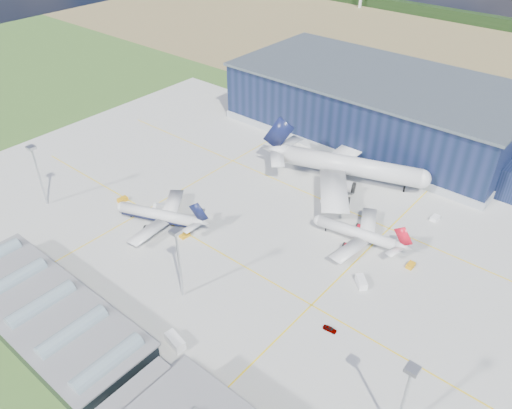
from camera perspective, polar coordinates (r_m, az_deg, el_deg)
name	(u,v)px	position (r m, az deg, el deg)	size (l,w,h in m)	color
ground	(229,231)	(164.70, -3.13, -3.00)	(600.00, 600.00, 0.00)	#385921
apron	(249,217)	(170.57, -0.86, -1.42)	(220.00, 160.00, 0.08)	#A6A7A1
farmland	(474,60)	(341.76, 23.62, 14.85)	(600.00, 220.00, 0.01)	olive
hangar	(381,109)	(226.26, 14.07, 10.53)	(145.00, 62.00, 26.10)	#0F1A34
glass_concourse	(52,319)	(141.23, -22.33, -12.04)	(78.00, 23.00, 8.60)	black
light_mast_west	(36,166)	(184.31, -23.81, 4.02)	(2.60, 2.60, 23.00)	silver
light_mast_center	(178,253)	(133.48, -8.91, -5.48)	(2.60, 2.60, 23.00)	silver
light_mast_east	(406,392)	(107.67, 16.77, -19.85)	(2.60, 2.60, 23.00)	silver
airliner_navy	(157,210)	(167.62, -11.20, -0.57)	(34.30, 33.56, 11.19)	silver
airliner_red	(357,228)	(160.04, 11.46, -2.62)	(32.94, 32.23, 10.74)	silver
airliner_widebody	(352,157)	(187.35, 10.89, 5.35)	(65.15, 63.74, 21.25)	silver
gse_tug_a	(123,200)	(184.10, -15.00, 0.53)	(2.16, 3.53, 1.47)	orange
gse_tug_b	(184,235)	(163.10, -8.18, -3.50)	(2.09, 3.14, 1.36)	orange
gse_van_a	(175,341)	(131.11, -9.24, -15.18)	(2.67, 6.13, 2.67)	white
gse_cart_a	(435,218)	(179.38, 19.78, -1.48)	(2.20, 3.30, 1.43)	white
gse_van_b	(361,282)	(147.51, 11.94, -8.66)	(2.30, 5.02, 2.30)	white
gse_tug_c	(411,265)	(157.29, 17.25, -6.67)	(1.90, 3.04, 1.33)	orange
gse_cart_b	(325,202)	(178.59, 7.85, 0.29)	(1.80, 2.71, 1.17)	white
airstair	(160,210)	(174.67, -10.93, -0.59)	(1.82, 4.54, 2.90)	white
car_a	(330,329)	(134.44, 8.44, -13.89)	(1.48, 3.68, 1.25)	#99999E
car_b	(214,397)	(121.25, -4.78, -21.09)	(1.34, 3.85, 1.27)	#99999E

